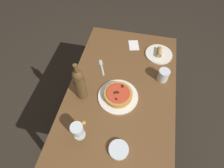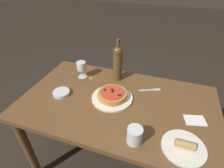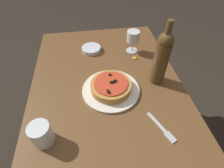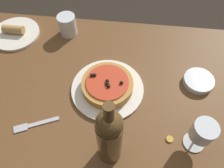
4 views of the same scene
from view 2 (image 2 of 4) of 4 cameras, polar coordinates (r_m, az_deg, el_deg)
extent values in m
plane|color=#2D261E|center=(1.76, 1.38, -23.70)|extent=(14.00, 14.00, 0.00)
cube|color=brown|center=(1.21, 1.85, -6.17)|extent=(1.32, 0.77, 0.03)
cylinder|color=brown|center=(1.71, 25.23, -12.11)|extent=(0.06, 0.06, 0.69)
cylinder|color=brown|center=(1.87, -13.08, -4.11)|extent=(0.06, 0.06, 0.69)
cylinder|color=brown|center=(1.54, -25.68, -18.72)|extent=(0.06, 0.06, 0.69)
cylinder|color=white|center=(1.21, 0.04, -4.47)|extent=(0.28, 0.28, 0.01)
cylinder|color=#BC843D|center=(1.20, 0.04, -3.56)|extent=(0.20, 0.20, 0.04)
cylinder|color=red|center=(1.18, 0.04, -2.74)|extent=(0.16, 0.16, 0.01)
sphere|color=black|center=(1.15, 2.63, -3.64)|extent=(0.01, 0.01, 0.01)
sphere|color=black|center=(1.20, -2.36, -1.89)|extent=(0.01, 0.01, 0.01)
sphere|color=black|center=(1.19, 0.17, -2.11)|extent=(0.01, 0.01, 0.01)
sphere|color=black|center=(1.15, 2.13, -3.59)|extent=(0.01, 0.01, 0.01)
sphere|color=black|center=(1.20, 0.04, -1.75)|extent=(0.01, 0.01, 0.01)
sphere|color=black|center=(1.18, 0.05, -2.46)|extent=(0.01, 0.01, 0.01)
cylinder|color=silver|center=(1.46, -9.59, 2.42)|extent=(0.07, 0.07, 0.00)
cylinder|color=silver|center=(1.44, -9.73, 3.62)|extent=(0.01, 0.01, 0.07)
cylinder|color=silver|center=(1.40, -9.99, 5.88)|extent=(0.07, 0.07, 0.06)
cylinder|color=brown|center=(1.36, 1.83, 5.72)|extent=(0.07, 0.07, 0.22)
sphere|color=brown|center=(1.30, 1.93, 10.64)|extent=(0.07, 0.07, 0.07)
cylinder|color=brown|center=(1.27, 1.98, 12.86)|extent=(0.03, 0.03, 0.08)
cylinder|color=silver|center=(0.94, 7.39, -16.29)|extent=(0.08, 0.08, 0.10)
cylinder|color=silver|center=(1.30, -16.22, -2.78)|extent=(0.12, 0.12, 0.02)
cube|color=#B7B7BC|center=(1.31, 11.21, -1.97)|extent=(0.11, 0.06, 0.00)
cube|color=#B7B7BC|center=(1.33, 14.54, -1.77)|extent=(0.05, 0.04, 0.00)
cylinder|color=white|center=(1.01, 22.33, -18.62)|extent=(0.22, 0.22, 0.01)
cylinder|color=#B2894C|center=(0.99, 22.67, -17.74)|extent=(0.10, 0.04, 0.04)
cube|color=white|center=(1.18, 25.47, -10.64)|extent=(0.14, 0.11, 0.00)
cylinder|color=gold|center=(1.42, -6.77, 1.85)|extent=(0.02, 0.02, 0.01)
camera|label=1|loc=(1.24, -41.86, 42.93)|focal=28.00mm
camera|label=3|loc=(0.86, 40.07, 18.74)|focal=28.00mm
camera|label=4|loc=(1.39, 4.00, 33.24)|focal=35.00mm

